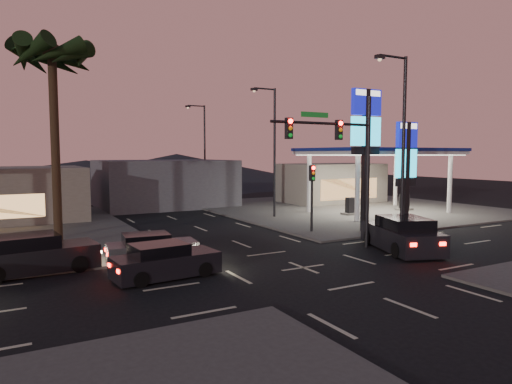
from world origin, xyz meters
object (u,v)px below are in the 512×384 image
pylon_sign_short (406,159)px  car_lane_a_front (164,262)px  traffic_signal_mast (343,149)px  pylon_sign_tall (366,131)px  suv_station (402,235)px  gas_station (380,153)px  car_lane_b_front (151,249)px  car_lane_b_mid (33,255)px

pylon_sign_short → car_lane_a_front: pylon_sign_short is taller
car_lane_a_front → traffic_signal_mast: bearing=3.4°
pylon_sign_tall → suv_station: (-2.03, -5.04, -5.57)m
pylon_sign_tall → car_lane_a_front: (-14.33, -4.09, -5.74)m
gas_station → car_lane_b_front: gas_station is taller
pylon_sign_tall → car_lane_a_front: size_ratio=2.03×
pylon_sign_short → suv_station: pylon_sign_short is taller
pylon_sign_short → car_lane_b_front: size_ratio=1.63×
gas_station → car_lane_a_front: 24.67m
car_lane_b_mid → suv_station: size_ratio=0.90×
car_lane_a_front → car_lane_b_mid: size_ratio=0.86×
gas_station → pylon_sign_short: size_ratio=1.74×
gas_station → suv_station: 15.56m
pylon_sign_tall → pylon_sign_short: pylon_sign_tall is taller
gas_station → suv_station: bearing=-129.5°
traffic_signal_mast → car_lane_b_mid: size_ratio=1.54×
pylon_sign_short → car_lane_a_front: 17.58m
car_lane_a_front → car_lane_b_mid: car_lane_b_mid is taller
pylon_sign_tall → car_lane_b_front: pylon_sign_tall is taller
gas_station → car_lane_b_mid: bearing=-164.7°
pylon_sign_short → pylon_sign_tall: bearing=158.2°
car_lane_b_mid → suv_station: 17.45m
suv_station → gas_station: bearing=50.5°
pylon_sign_short → car_lane_b_mid: size_ratio=1.35×
car_lane_b_front → suv_station: 12.62m
gas_station → pylon_sign_tall: 10.01m
car_lane_a_front → suv_station: bearing=-4.4°
gas_station → car_lane_a_front: (-21.83, -10.59, -4.43)m
pylon_sign_tall → suv_station: bearing=-111.9°
traffic_signal_mast → suv_station: bearing=-29.5°
gas_station → pylon_sign_short: pylon_sign_short is taller
pylon_sign_tall → car_lane_b_front: bearing=-174.8°
car_lane_a_front → suv_station: suv_station is taller
traffic_signal_mast → car_lane_b_mid: 15.14m
pylon_sign_tall → suv_station: 7.78m
pylon_sign_short → suv_station: size_ratio=1.22×
traffic_signal_mast → car_lane_a_front: size_ratio=1.80×
pylon_sign_tall → pylon_sign_short: (2.50, -1.00, -1.74)m
gas_station → traffic_signal_mast: size_ratio=1.53×
gas_station → pylon_sign_tall: (-7.50, -6.50, 1.31)m
suv_station → traffic_signal_mast: bearing=150.5°
pylon_sign_short → car_lane_a_front: (-16.83, -3.09, -4.00)m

